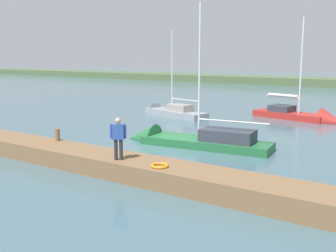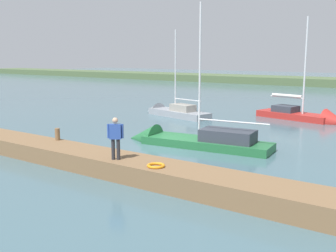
{
  "view_description": "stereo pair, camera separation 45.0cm",
  "coord_description": "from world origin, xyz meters",
  "px_view_note": "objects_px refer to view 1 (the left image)",
  "views": [
    {
      "loc": [
        -11.52,
        17.19,
        4.73
      ],
      "look_at": [
        -0.35,
        0.51,
        1.21
      ],
      "focal_mm": 43.02,
      "sensor_mm": 36.0,
      "label": 1
    },
    {
      "loc": [
        -11.89,
        16.94,
        4.73
      ],
      "look_at": [
        -0.35,
        0.51,
        1.21
      ],
      "focal_mm": 43.02,
      "sensor_mm": 36.0,
      "label": 2
    }
  ],
  "objects_px": {
    "mooring_post_near": "(57,135)",
    "sailboat_near_dock": "(187,142)",
    "sailboat_far_right": "(305,117)",
    "sailboat_inner_slip": "(168,114)",
    "life_ring_buoy": "(160,166)",
    "person_on_dock": "(118,136)"
  },
  "relations": [
    {
      "from": "sailboat_far_right",
      "to": "sailboat_inner_slip",
      "type": "relative_size",
      "value": 1.11
    },
    {
      "from": "life_ring_buoy",
      "to": "person_on_dock",
      "type": "height_order",
      "value": "person_on_dock"
    },
    {
      "from": "life_ring_buoy",
      "to": "sailboat_inner_slip",
      "type": "height_order",
      "value": "sailboat_inner_slip"
    },
    {
      "from": "life_ring_buoy",
      "to": "sailboat_near_dock",
      "type": "xyz_separation_m",
      "value": [
        2.76,
        -6.49,
        -0.65
      ]
    },
    {
      "from": "sailboat_far_right",
      "to": "person_on_dock",
      "type": "height_order",
      "value": "sailboat_far_right"
    },
    {
      "from": "sailboat_near_dock",
      "to": "person_on_dock",
      "type": "height_order",
      "value": "sailboat_near_dock"
    },
    {
      "from": "sailboat_far_right",
      "to": "sailboat_inner_slip",
      "type": "height_order",
      "value": "sailboat_far_right"
    },
    {
      "from": "mooring_post_near",
      "to": "sailboat_inner_slip",
      "type": "height_order",
      "value": "sailboat_inner_slip"
    },
    {
      "from": "sailboat_far_right",
      "to": "sailboat_near_dock",
      "type": "distance_m",
      "value": 12.39
    },
    {
      "from": "sailboat_near_dock",
      "to": "person_on_dock",
      "type": "distance_m",
      "value": 6.78
    },
    {
      "from": "life_ring_buoy",
      "to": "sailboat_far_right",
      "type": "distance_m",
      "value": 18.55
    },
    {
      "from": "mooring_post_near",
      "to": "sailboat_near_dock",
      "type": "height_order",
      "value": "sailboat_near_dock"
    },
    {
      "from": "life_ring_buoy",
      "to": "sailboat_near_dock",
      "type": "height_order",
      "value": "sailboat_near_dock"
    },
    {
      "from": "sailboat_far_right",
      "to": "sailboat_inner_slip",
      "type": "bearing_deg",
      "value": -146.8
    },
    {
      "from": "life_ring_buoy",
      "to": "sailboat_far_right",
      "type": "height_order",
      "value": "sailboat_far_right"
    },
    {
      "from": "life_ring_buoy",
      "to": "sailboat_near_dock",
      "type": "relative_size",
      "value": 0.08
    },
    {
      "from": "sailboat_inner_slip",
      "to": "person_on_dock",
      "type": "bearing_deg",
      "value": 130.48
    },
    {
      "from": "mooring_post_near",
      "to": "sailboat_inner_slip",
      "type": "xyz_separation_m",
      "value": [
        2.99,
        -13.85,
        -0.9
      ]
    },
    {
      "from": "person_on_dock",
      "to": "sailboat_inner_slip",
      "type": "bearing_deg",
      "value": -6.76
    },
    {
      "from": "person_on_dock",
      "to": "sailboat_near_dock",
      "type": "bearing_deg",
      "value": -26.62
    },
    {
      "from": "mooring_post_near",
      "to": "sailboat_far_right",
      "type": "bearing_deg",
      "value": -111.22
    },
    {
      "from": "mooring_post_near",
      "to": "sailboat_near_dock",
      "type": "bearing_deg",
      "value": -125.51
    }
  ]
}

